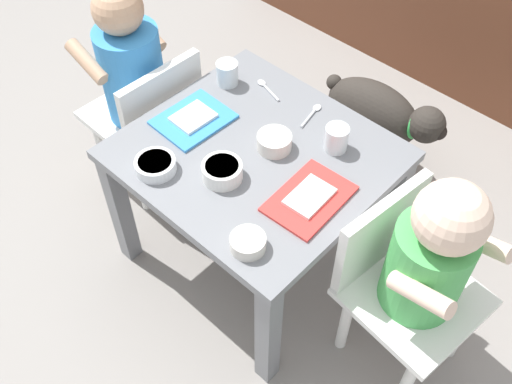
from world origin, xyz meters
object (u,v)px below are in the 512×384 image
Objects in this scene: water_cup_left at (336,139)px; veggie_bowl_far at (274,141)px; dining_table at (256,172)px; food_tray_left at (193,119)px; cereal_bowl_left_side at (248,242)px; spoon_by_left_tray at (267,88)px; spoon_by_right_tray at (313,113)px; seated_child_right at (425,260)px; cereal_bowl_right_side at (155,165)px; veggie_bowl_near at (221,170)px; water_cup_right at (227,75)px; food_tray_right at (309,198)px; seated_child_left at (134,75)px; dog at (378,115)px.

veggie_bowl_far is (-0.11, -0.10, -0.01)m from water_cup_left.
food_tray_left is (-0.19, -0.03, 0.08)m from dining_table.
cereal_bowl_left_side reaches higher than spoon_by_left_tray.
spoon_by_right_tray is (0.01, 0.20, 0.07)m from dining_table.
cereal_bowl_left_side is 0.77× the size of spoon_by_right_tray.
cereal_bowl_right_side is at bearing -158.55° from seated_child_right.
spoon_by_right_tray is (-0.01, 0.16, -0.02)m from veggie_bowl_far.
veggie_bowl_far is at bearing 79.80° from veggie_bowl_near.
cereal_bowl_left_side is (0.18, -0.22, 0.09)m from dining_table.
water_cup_right is (-0.23, 0.14, 0.10)m from dining_table.
food_tray_left is at bearing 155.32° from veggie_bowl_near.
spoon_by_left_tray is at bearing 128.10° from cereal_bowl_left_side.
veggie_bowl_near is (-0.19, -0.08, 0.02)m from food_tray_right.
cereal_bowl_left_side reaches higher than food_tray_left.
food_tray_right is 3.16× the size of water_cup_left.
water_cup_right reaches higher than veggie_bowl_near.
seated_child_right is at bearing 21.45° from cereal_bowl_right_side.
food_tray_right is at bearing -2.29° from seated_child_left.
seated_child_left reaches higher than dining_table.
water_cup_right is (-0.36, -0.00, -0.00)m from water_cup_left.
water_cup_right is at bearing 158.66° from food_tray_right.
veggie_bowl_far reaches higher than cereal_bowl_left_side.
water_cup_right is at bearing -179.48° from water_cup_left.
water_cup_right is 0.25m from spoon_by_right_tray.
veggie_bowl_far is (-0.17, 0.07, 0.02)m from food_tray_right.
veggie_bowl_far is 0.88× the size of cereal_bowl_right_side.
cereal_bowl_right_side is 0.96× the size of spoon_by_right_tray.
cereal_bowl_right_side is at bearing -101.14° from dog.
veggie_bowl_far is at bearing 178.70° from seated_child_right.
food_tray_left is 0.22m from spoon_by_left_tray.
seated_child_right is 0.64m from cereal_bowl_right_side.
food_tray_right is at bearing -70.76° from water_cup_left.
seated_child_right is 0.35m from water_cup_left.
food_tray_left is at bearing -152.37° from water_cup_left.
spoon_by_right_tray reaches higher than dining_table.
seated_child_right reaches higher than spoon_by_right_tray.
water_cup_right is (-0.42, 0.16, 0.02)m from food_tray_right.
dining_table is at bearing 57.33° from cereal_bowl_right_side.
veggie_bowl_near reaches higher than food_tray_right.
dining_table is 0.29m from cereal_bowl_left_side.
dining_table is at bearing -119.91° from veggie_bowl_far.
veggie_bowl_far is 0.22m from spoon_by_left_tray.
seated_child_right is at bearing -1.30° from veggie_bowl_far.
cereal_bowl_left_side is at bearing -77.88° from dog.
spoon_by_left_tray is at bearing 76.88° from food_tray_left.
dog is at bearing 89.61° from spoon_by_right_tray.
dining_table is at bearing -30.46° from water_cup_right.
veggie_bowl_near is 0.95× the size of spoon_by_left_tray.
water_cup_left is 0.28m from spoon_by_left_tray.
food_tray_right is (0.38, 0.00, -0.00)m from food_tray_left.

